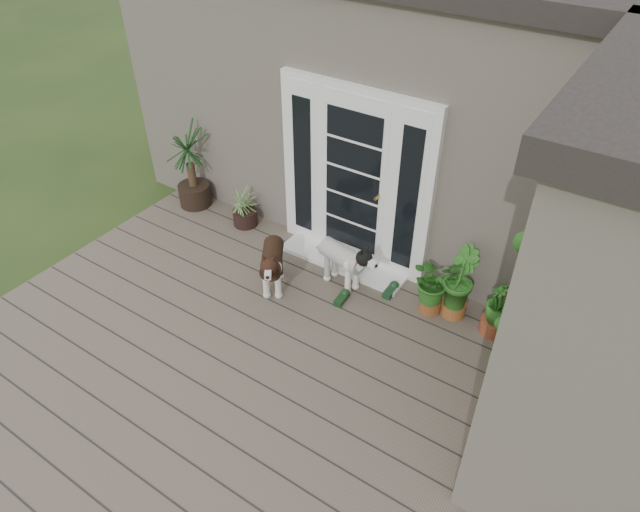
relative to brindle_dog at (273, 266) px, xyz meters
The scene contains 14 objects.
deck 1.40m from the brindle_dog, 62.05° to the right, with size 6.20×4.60×0.12m, color #6B5B4C.
house_main 3.32m from the brindle_dog, 78.33° to the left, with size 7.40×4.00×3.10m, color #665E54.
door_unit 1.34m from the brindle_dog, 66.83° to the left, with size 1.90×0.14×2.15m, color white.
door_step 0.96m from the brindle_dog, 61.91° to the left, with size 1.60×0.40×0.05m, color white.
brindle_dog is the anchor object (origin of this frame).
white_dog 0.78m from the brindle_dog, 37.62° to the left, with size 0.31×0.73×0.61m, color white, non-canonical shape.
spider_plant 1.35m from the brindle_dog, 143.30° to the left, with size 0.53×0.53×0.57m, color #83A465, non-canonical shape.
yucca 2.16m from the brindle_dog, 157.77° to the left, with size 0.83×0.83×1.20m, color black, non-canonical shape.
herb_a 1.77m from the brindle_dog, 21.10° to the left, with size 0.50×0.50×0.63m, color #2A5D1A.
herb_b 2.02m from the brindle_dog, 21.20° to the left, with size 0.43×0.43×0.64m, color #1B4E16.
herb_c 2.46m from the brindle_dog, 16.98° to the left, with size 0.33×0.33×0.52m, color #2A661D.
sapling 2.83m from the brindle_dog, ahead, with size 0.57×0.57×1.95m, color #175217, non-canonical shape.
clog_left 1.36m from the brindle_dog, 29.09° to the left, with size 0.13×0.29×0.09m, color #16371C, non-canonical shape.
clog_right 0.85m from the brindle_dog, 16.80° to the left, with size 0.13×0.27×0.08m, color black, non-canonical shape.
Camera 1 is at (2.52, -2.19, 4.41)m, focal length 31.64 mm.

